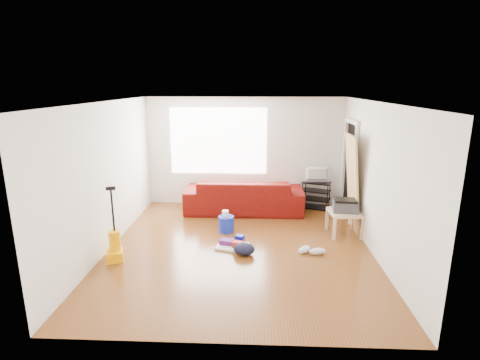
{
  "coord_description": "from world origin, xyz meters",
  "views": [
    {
      "loc": [
        0.28,
        -6.03,
        2.78
      ],
      "look_at": [
        -0.02,
        0.6,
        1.07
      ],
      "focal_mm": 28.0,
      "sensor_mm": 36.0,
      "label": 1
    }
  ],
  "objects_px": {
    "vacuum": "(115,247)",
    "cleaning_tray": "(233,244)",
    "bucket": "(226,231)",
    "backpack": "(244,254)",
    "sofa": "(244,211)",
    "side_table": "(345,215)",
    "tv_stand": "(316,195)"
  },
  "relations": [
    {
      "from": "side_table",
      "to": "vacuum",
      "type": "relative_size",
      "value": 0.5
    },
    {
      "from": "vacuum",
      "to": "sofa",
      "type": "bearing_deg",
      "value": 32.93
    },
    {
      "from": "side_table",
      "to": "bucket",
      "type": "height_order",
      "value": "side_table"
    },
    {
      "from": "tv_stand",
      "to": "vacuum",
      "type": "height_order",
      "value": "vacuum"
    },
    {
      "from": "vacuum",
      "to": "tv_stand",
      "type": "bearing_deg",
      "value": 19.0
    },
    {
      "from": "sofa",
      "to": "bucket",
      "type": "height_order",
      "value": "sofa"
    },
    {
      "from": "side_table",
      "to": "cleaning_tray",
      "type": "xyz_separation_m",
      "value": [
        -2.06,
        -0.67,
        -0.33
      ]
    },
    {
      "from": "cleaning_tray",
      "to": "side_table",
      "type": "bearing_deg",
      "value": 17.99
    },
    {
      "from": "sofa",
      "to": "side_table",
      "type": "bearing_deg",
      "value": 147.04
    },
    {
      "from": "tv_stand",
      "to": "backpack",
      "type": "relative_size",
      "value": 1.97
    },
    {
      "from": "side_table",
      "to": "backpack",
      "type": "height_order",
      "value": "side_table"
    },
    {
      "from": "tv_stand",
      "to": "side_table",
      "type": "xyz_separation_m",
      "value": [
        0.3,
        -1.52,
        0.07
      ]
    },
    {
      "from": "tv_stand",
      "to": "cleaning_tray",
      "type": "distance_m",
      "value": 2.83
    },
    {
      "from": "bucket",
      "to": "backpack",
      "type": "height_order",
      "value": "bucket"
    },
    {
      "from": "sofa",
      "to": "tv_stand",
      "type": "xyz_separation_m",
      "value": [
        1.64,
        0.27,
        0.32
      ]
    },
    {
      "from": "sofa",
      "to": "side_table",
      "type": "xyz_separation_m",
      "value": [
        1.94,
        -1.25,
        0.39
      ]
    },
    {
      "from": "tv_stand",
      "to": "side_table",
      "type": "bearing_deg",
      "value": -58.48
    },
    {
      "from": "tv_stand",
      "to": "cleaning_tray",
      "type": "bearing_deg",
      "value": -108.36
    },
    {
      "from": "bucket",
      "to": "backpack",
      "type": "relative_size",
      "value": 0.85
    },
    {
      "from": "bucket",
      "to": "vacuum",
      "type": "xyz_separation_m",
      "value": [
        -1.71,
        -1.28,
        0.23
      ]
    },
    {
      "from": "side_table",
      "to": "bucket",
      "type": "bearing_deg",
      "value": 178.9
    },
    {
      "from": "side_table",
      "to": "cleaning_tray",
      "type": "distance_m",
      "value": 2.19
    },
    {
      "from": "cleaning_tray",
      "to": "backpack",
      "type": "distance_m",
      "value": 0.36
    },
    {
      "from": "sofa",
      "to": "side_table",
      "type": "height_order",
      "value": "side_table"
    },
    {
      "from": "bucket",
      "to": "cleaning_tray",
      "type": "height_order",
      "value": "cleaning_tray"
    },
    {
      "from": "sofa",
      "to": "tv_stand",
      "type": "relative_size",
      "value": 3.67
    },
    {
      "from": "tv_stand",
      "to": "cleaning_tray",
      "type": "relative_size",
      "value": 1.18
    },
    {
      "from": "bucket",
      "to": "vacuum",
      "type": "bearing_deg",
      "value": -143.2
    },
    {
      "from": "backpack",
      "to": "vacuum",
      "type": "bearing_deg",
      "value": -165.4
    },
    {
      "from": "tv_stand",
      "to": "backpack",
      "type": "height_order",
      "value": "tv_stand"
    },
    {
      "from": "vacuum",
      "to": "cleaning_tray",
      "type": "bearing_deg",
      "value": -1.41
    },
    {
      "from": "bucket",
      "to": "backpack",
      "type": "distance_m",
      "value": 1.07
    }
  ]
}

